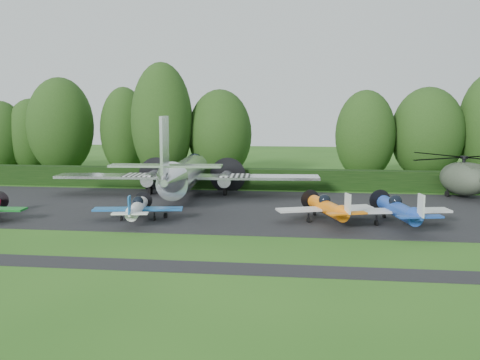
# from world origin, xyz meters

# --- Properties ---
(ground) EXTENTS (160.00, 160.00, 0.00)m
(ground) POSITION_xyz_m (0.00, 0.00, 0.00)
(ground) COLOR #255518
(ground) RESTS_ON ground
(apron) EXTENTS (70.00, 18.00, 0.01)m
(apron) POSITION_xyz_m (0.00, 10.00, 0.00)
(apron) COLOR black
(apron) RESTS_ON ground
(taxiway_verge) EXTENTS (70.00, 2.00, 0.00)m
(taxiway_verge) POSITION_xyz_m (0.00, -6.00, 0.00)
(taxiway_verge) COLOR black
(taxiway_verge) RESTS_ON ground
(hedgerow) EXTENTS (90.00, 1.60, 2.00)m
(hedgerow) POSITION_xyz_m (0.00, 21.00, 0.00)
(hedgerow) COLOR black
(hedgerow) RESTS_ON ground
(transport_plane) EXTENTS (24.29, 18.63, 7.78)m
(transport_plane) POSITION_xyz_m (-4.61, 14.51, 2.17)
(transport_plane) COLOR silver
(transport_plane) RESTS_ON ground
(light_plane_white) EXTENTS (6.38, 6.70, 2.45)m
(light_plane_white) POSITION_xyz_m (-5.65, 4.21, 1.02)
(light_plane_white) COLOR white
(light_plane_white) RESTS_ON ground
(light_plane_orange) EXTENTS (7.00, 7.36, 2.69)m
(light_plane_orange) POSITION_xyz_m (7.80, 5.58, 1.12)
(light_plane_orange) COLOR orange
(light_plane_orange) RESTS_ON ground
(light_plane_blue) EXTENTS (7.58, 7.97, 2.91)m
(light_plane_blue) POSITION_xyz_m (12.56, 4.93, 1.21)
(light_plane_blue) COLOR #1B40A3
(light_plane_blue) RESTS_ON ground
(helicopter) EXTENTS (11.85, 13.88, 3.82)m
(helicopter) POSITION_xyz_m (20.21, 17.47, 2.05)
(helicopter) COLOR #384334
(helicopter) RESTS_ON ground
(tree_1) EXTENTS (7.98, 7.98, 11.75)m
(tree_1) POSITION_xyz_m (-23.66, 30.29, 5.87)
(tree_1) COLOR black
(tree_1) RESTS_ON ground
(tree_3) EXTENTS (6.83, 6.83, 13.09)m
(tree_3) POSITION_xyz_m (-9.81, 26.29, 6.53)
(tree_3) COLOR black
(tree_3) RESTS_ON ground
(tree_4) EXTENTS (8.03, 8.03, 10.40)m
(tree_4) POSITION_xyz_m (19.66, 30.16, 5.19)
(tree_4) COLOR black
(tree_4) RESTS_ON ground
(tree_6) EXTENTS (7.29, 7.29, 10.17)m
(tree_6) POSITION_xyz_m (-3.62, 28.47, 5.07)
(tree_6) COLOR black
(tree_6) RESTS_ON ground
(tree_7) EXTENTS (6.20, 6.20, 8.95)m
(tree_7) POSITION_xyz_m (-31.88, 30.89, 4.46)
(tree_7) COLOR black
(tree_7) RESTS_ON ground
(tree_9) EXTENTS (6.65, 6.65, 10.06)m
(tree_9) POSITION_xyz_m (12.74, 29.15, 5.02)
(tree_9) COLOR black
(tree_9) RESTS_ON ground
(tree_10) EXTENTS (5.86, 5.86, 10.61)m
(tree_10) POSITION_xyz_m (-16.06, 31.56, 5.29)
(tree_10) COLOR black
(tree_10) RESTS_ON ground
(tree_11) EXTENTS (6.25, 6.25, 9.23)m
(tree_11) POSITION_xyz_m (-28.40, 32.04, 4.60)
(tree_11) COLOR black
(tree_11) RESTS_ON ground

